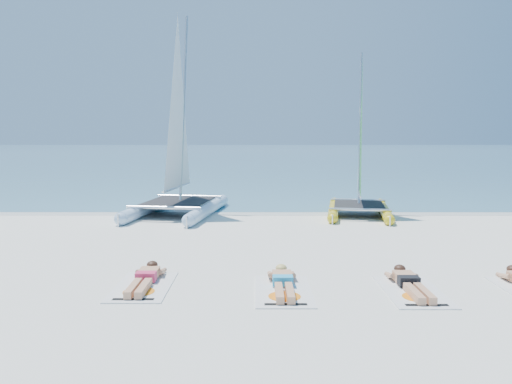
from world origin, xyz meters
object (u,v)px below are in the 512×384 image
(sunbather_c, at_px, (409,282))
(catamaran_yellow, at_px, (360,161))
(catamaran_blue, at_px, (178,152))
(towel_b, at_px, (283,291))
(towel_a, at_px, (143,286))
(sunbather_a, at_px, (145,278))
(sunbather_b, at_px, (283,282))
(towel_c, at_px, (412,291))

(sunbather_c, bearing_deg, catamaran_yellow, 84.46)
(catamaran_blue, xyz_separation_m, towel_b, (3.21, -8.70, -2.16))
(catamaran_blue, bearing_deg, towel_a, -77.15)
(sunbather_a, xyz_separation_m, sunbather_c, (4.84, -0.28, 0.00))
(sunbather_b, xyz_separation_m, sunbather_c, (2.29, -0.03, 0.00))
(sunbather_b, bearing_deg, towel_c, -5.58)
(catamaran_blue, xyz_separation_m, sunbather_b, (3.21, -8.51, -2.05))
(catamaran_blue, bearing_deg, sunbather_a, -77.05)
(sunbather_b, relative_size, towel_c, 0.93)
(sunbather_a, height_order, towel_b, sunbather_a)
(catamaran_yellow, bearing_deg, towel_c, -85.72)
(towel_a, bearing_deg, sunbather_b, -1.25)
(catamaran_yellow, height_order, sunbather_b, catamaran_yellow)
(towel_a, xyz_separation_m, towel_c, (4.84, -0.28, 0.00))
(towel_b, distance_m, sunbather_b, 0.22)
(catamaran_blue, bearing_deg, towel_b, -61.35)
(catamaran_yellow, height_order, towel_b, catamaran_yellow)
(towel_b, bearing_deg, sunbather_b, 90.00)
(sunbather_a, distance_m, towel_c, 4.87)
(sunbather_b, distance_m, towel_c, 2.30)
(catamaran_yellow, bearing_deg, catamaran_blue, -168.48)
(towel_c, bearing_deg, sunbather_b, 174.42)
(catamaran_blue, distance_m, sunbather_a, 8.54)
(towel_a, relative_size, towel_c, 1.00)
(towel_b, bearing_deg, sunbather_c, 4.01)
(catamaran_blue, xyz_separation_m, sunbather_c, (5.50, -8.54, -2.05))
(sunbather_b, bearing_deg, sunbather_c, -0.79)
(sunbather_a, xyz_separation_m, sunbather_b, (2.55, -0.25, 0.00))
(towel_c, bearing_deg, towel_a, 176.70)
(sunbather_a, height_order, sunbather_c, same)
(catamaran_blue, distance_m, sunbather_b, 9.33)
(catamaran_blue, distance_m, towel_c, 10.55)
(catamaran_yellow, distance_m, sunbather_b, 9.42)
(catamaran_yellow, height_order, towel_a, catamaran_yellow)
(catamaran_yellow, relative_size, sunbather_a, 3.40)
(catamaran_yellow, bearing_deg, sunbather_a, -114.21)
(towel_a, height_order, towel_c, same)
(towel_b, distance_m, towel_c, 2.29)
(catamaran_blue, height_order, sunbather_c, catamaran_blue)
(catamaran_yellow, bearing_deg, towel_a, -113.61)
(towel_c, bearing_deg, towel_b, 179.21)
(sunbather_b, height_order, sunbather_c, same)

